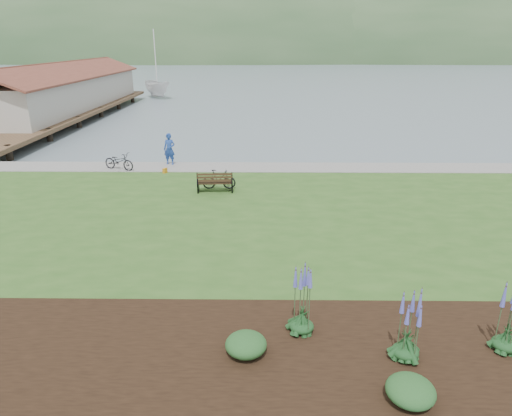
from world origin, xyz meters
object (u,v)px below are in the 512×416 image
at_px(person, 169,146).
at_px(sailboat, 158,98).
at_px(bicycle_a, 119,161).
at_px(park_bench, 215,182).

distance_m(person, sailboat, 38.39).
height_order(bicycle_a, sailboat, sailboat).
height_order(park_bench, sailboat, sailboat).
bearing_deg(sailboat, person, -108.62).
height_order(park_bench, person, person).
bearing_deg(bicycle_a, person, -43.64).
xyz_separation_m(park_bench, bicycle_a, (-5.85, 4.04, -0.02)).
bearing_deg(sailboat, park_bench, -106.16).
relative_size(park_bench, sailboat, 0.06).
height_order(person, bicycle_a, person).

